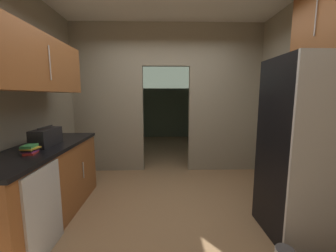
% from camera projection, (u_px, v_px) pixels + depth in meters
% --- Properties ---
extents(ground, '(20.00, 20.00, 0.00)m').
position_uv_depth(ground, '(170.00, 213.00, 2.64)').
color(ground, '#93704C').
extents(kitchen_partition, '(3.58, 0.12, 2.81)m').
position_uv_depth(kitchen_partition, '(167.00, 95.00, 4.03)').
color(kitchen_partition, gray).
rests_on(kitchen_partition, ground).
extents(adjoining_room_shell, '(3.58, 3.51, 2.81)m').
position_uv_depth(adjoining_room_shell, '(166.00, 98.00, 6.33)').
color(adjoining_room_shell, slate).
rests_on(adjoining_room_shell, ground).
extents(refrigerator, '(0.75, 0.71, 1.85)m').
position_uv_depth(refrigerator, '(307.00, 150.00, 2.14)').
color(refrigerator, black).
rests_on(refrigerator, ground).
extents(lower_cabinet_run, '(0.63, 1.88, 0.89)m').
position_uv_depth(lower_cabinet_run, '(44.00, 185.00, 2.42)').
color(lower_cabinet_run, brown).
rests_on(lower_cabinet_run, ground).
extents(dishwasher, '(0.02, 0.56, 0.83)m').
position_uv_depth(dishwasher, '(45.00, 212.00, 1.91)').
color(dishwasher, '#B7BABC').
rests_on(dishwasher, ground).
extents(upper_cabinet_counterside, '(0.36, 1.69, 0.61)m').
position_uv_depth(upper_cabinet_counterside, '(33.00, 63.00, 2.23)').
color(upper_cabinet_counterside, brown).
extents(upper_cabinet_fridgeside, '(0.36, 0.83, 0.91)m').
position_uv_depth(upper_cabinet_fridgeside, '(335.00, 7.00, 2.04)').
color(upper_cabinet_fridgeside, brown).
extents(boombox, '(0.19, 0.42, 0.23)m').
position_uv_depth(boombox, '(46.00, 137.00, 2.43)').
color(boombox, black).
rests_on(boombox, lower_cabinet_run).
extents(book_stack, '(0.15, 0.18, 0.09)m').
position_uv_depth(book_stack, '(30.00, 149.00, 2.09)').
color(book_stack, red).
rests_on(book_stack, lower_cabinet_run).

